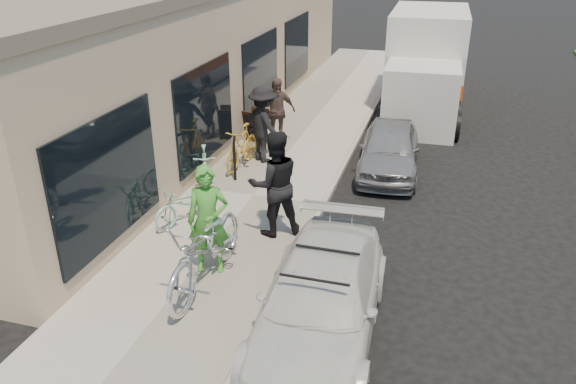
# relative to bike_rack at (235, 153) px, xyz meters

# --- Properties ---
(ground) EXTENTS (120.00, 120.00, 0.00)m
(ground) POSITION_rel_bike_rack_xyz_m (2.77, -3.93, -0.70)
(ground) COLOR black
(ground) RESTS_ON ground
(sidewalk) EXTENTS (3.00, 34.00, 0.15)m
(sidewalk) POSITION_rel_bike_rack_xyz_m (0.77, -0.93, -0.63)
(sidewalk) COLOR #A69F95
(sidewalk) RESTS_ON ground
(curb) EXTENTS (0.12, 34.00, 0.13)m
(curb) POSITION_rel_bike_rack_xyz_m (2.32, -0.93, -0.64)
(curb) COLOR #9F9791
(curb) RESTS_ON ground
(storefront) EXTENTS (3.60, 20.00, 4.22)m
(storefront) POSITION_rel_bike_rack_xyz_m (-2.47, 4.06, 1.42)
(storefront) COLOR #CBB28D
(storefront) RESTS_ON ground
(bike_rack) EXTENTS (0.26, 0.62, 0.92)m
(bike_rack) POSITION_rel_bike_rack_xyz_m (0.00, 0.00, 0.00)
(bike_rack) COLOR black
(bike_rack) RESTS_ON sidewalk
(sandwich_board) EXTENTS (0.65, 0.65, 0.89)m
(sandwich_board) POSITION_rel_bike_rack_xyz_m (-0.30, 2.32, -0.10)
(sandwich_board) COLOR black
(sandwich_board) RESTS_ON sidewalk
(sedan_white) EXTENTS (1.86, 4.20, 1.24)m
(sedan_white) POSITION_rel_bike_rack_xyz_m (3.19, -4.87, -0.10)
(sedan_white) COLOR silver
(sedan_white) RESTS_ON ground
(sedan_silver) EXTENTS (1.64, 3.58, 1.19)m
(sedan_silver) POSITION_rel_bike_rack_xyz_m (3.40, 1.58, -0.11)
(sedan_silver) COLOR gray
(sedan_silver) RESTS_ON ground
(moving_truck) EXTENTS (2.52, 6.36, 3.10)m
(moving_truck) POSITION_rel_bike_rack_xyz_m (3.80, 7.38, 0.67)
(moving_truck) COLOR silver
(moving_truck) RESTS_ON ground
(tandem_bike) EXTENTS (0.94, 2.56, 1.34)m
(tandem_bike) POSITION_rel_bike_rack_xyz_m (1.20, -4.34, 0.12)
(tandem_bike) COLOR silver
(tandem_bike) RESTS_ON sidewalk
(woman_rider) EXTENTS (0.79, 0.63, 1.89)m
(woman_rider) POSITION_rel_bike_rack_xyz_m (1.06, -3.92, 0.39)
(woman_rider) COLOR #419431
(woman_rider) RESTS_ON sidewalk
(man_standing) EXTENTS (1.25, 1.17, 2.03)m
(man_standing) POSITION_rel_bike_rack_xyz_m (1.72, -2.39, 0.46)
(man_standing) COLOR black
(man_standing) RESTS_ON sidewalk
(cruiser_bike_a) EXTENTS (1.13, 1.69, 0.99)m
(cruiser_bike_a) POSITION_rel_bike_rack_xyz_m (-0.29, -1.05, -0.06)
(cruiser_bike_a) COLOR #8ED4BD
(cruiser_bike_a) RESTS_ON sidewalk
(cruiser_bike_b) EXTENTS (1.08, 1.63, 0.81)m
(cruiser_bike_b) POSITION_rel_bike_rack_xyz_m (-0.09, -2.44, -0.15)
(cruiser_bike_b) COLOR #8ED4BD
(cruiser_bike_b) RESTS_ON sidewalk
(cruiser_bike_c) EXTENTS (0.63, 1.72, 1.01)m
(cruiser_bike_c) POSITION_rel_bike_rack_xyz_m (-0.03, 0.56, -0.05)
(cruiser_bike_c) COLOR gold
(cruiser_bike_c) RESTS_ON sidewalk
(bystander_a) EXTENTS (1.41, 1.27, 1.90)m
(bystander_a) POSITION_rel_bike_rack_xyz_m (0.35, 1.06, 0.40)
(bystander_a) COLOR black
(bystander_a) RESTS_ON sidewalk
(bystander_b) EXTENTS (1.10, 1.00, 1.80)m
(bystander_b) POSITION_rel_bike_rack_xyz_m (0.30, 2.32, 0.35)
(bystander_b) COLOR brown
(bystander_b) RESTS_ON sidewalk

